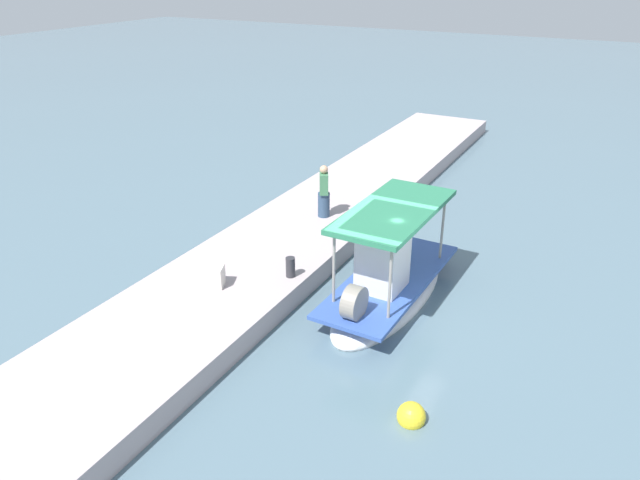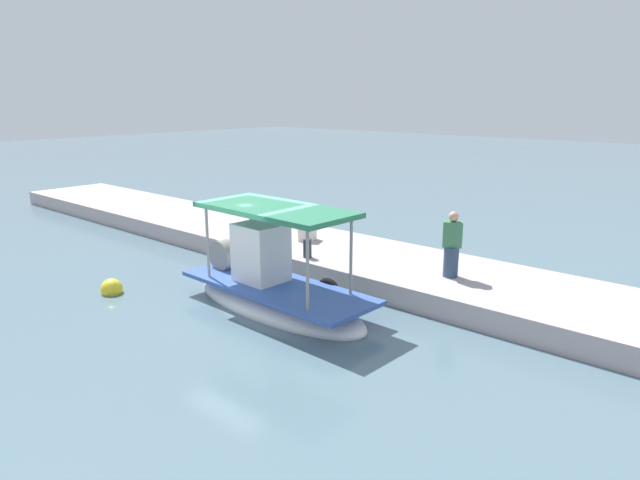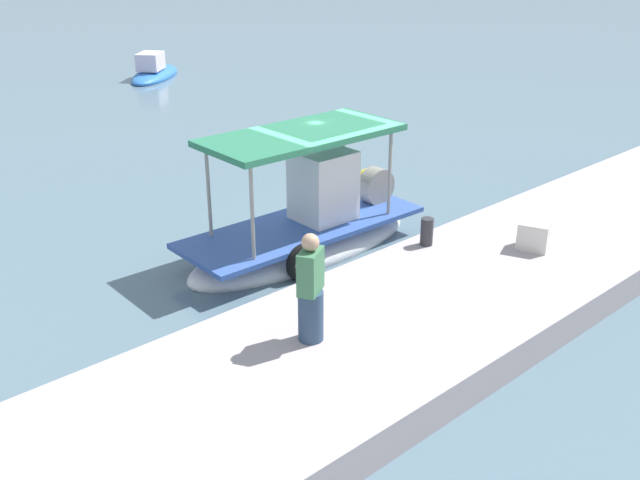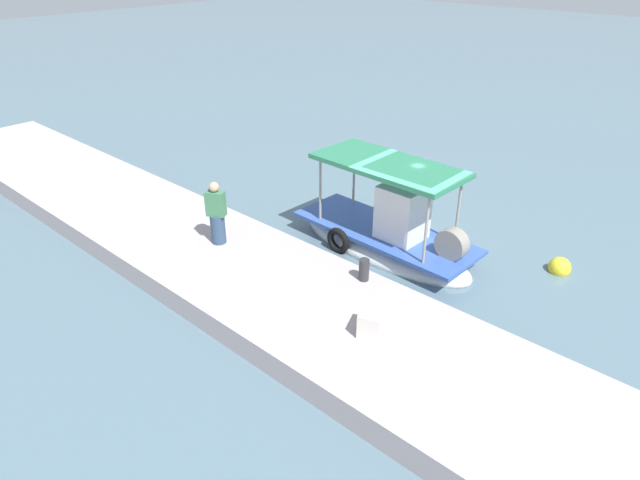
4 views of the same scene
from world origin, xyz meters
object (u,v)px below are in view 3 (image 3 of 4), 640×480
(marker_buoy, at_px, (368,179))
(mooring_bollard, at_px, (427,232))
(cargo_crate, at_px, (534,236))
(moored_boat_near, at_px, (154,73))
(main_fishing_boat, at_px, (307,229))
(fisherman_near_bollard, at_px, (311,293))

(marker_buoy, bearing_deg, mooring_bollard, -123.71)
(mooring_bollard, distance_m, cargo_crate, 1.97)
(marker_buoy, height_order, moored_boat_near, moored_boat_near)
(main_fishing_boat, distance_m, marker_buoy, 4.44)
(fisherman_near_bollard, xyz_separation_m, cargo_crate, (5.20, -0.37, -0.50))
(mooring_bollard, bearing_deg, moored_boat_near, 73.30)
(marker_buoy, bearing_deg, cargo_crate, -105.31)
(mooring_bollard, bearing_deg, fisherman_near_bollard, -164.32)
(mooring_bollard, relative_size, moored_boat_near, 0.13)
(marker_buoy, bearing_deg, main_fishing_boat, -151.82)
(main_fishing_boat, distance_m, moored_boat_near, 19.46)
(main_fishing_boat, relative_size, cargo_crate, 9.89)
(main_fishing_boat, height_order, moored_boat_near, main_fishing_boat)
(fisherman_near_bollard, xyz_separation_m, mooring_bollard, (3.88, 1.09, -0.49))
(fisherman_near_bollard, height_order, cargo_crate, fisherman_near_bollard)
(mooring_bollard, height_order, cargo_crate, mooring_bollard)
(mooring_bollard, height_order, marker_buoy, mooring_bollard)
(cargo_crate, bearing_deg, fisherman_near_bollard, 175.98)
(main_fishing_boat, bearing_deg, cargo_crate, -58.30)
(main_fishing_boat, relative_size, fisherman_near_bollard, 3.25)
(fisherman_near_bollard, distance_m, cargo_crate, 5.24)
(marker_buoy, relative_size, moored_boat_near, 0.14)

